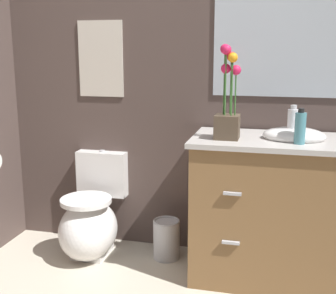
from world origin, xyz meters
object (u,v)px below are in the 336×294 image
at_px(vanity_cabinet, 270,208).
at_px(trash_bin, 166,239).
at_px(toilet, 91,221).
at_px(wall_poster, 101,59).
at_px(soap_bottle, 293,124).
at_px(lotion_bottle, 300,128).
at_px(wall_mirror, 278,40).
at_px(flower_vase, 228,108).

relative_size(vanity_cabinet, trash_bin, 3.92).
bearing_deg(vanity_cabinet, toilet, 178.72).
bearing_deg(wall_poster, soap_bottle, -13.42).
relative_size(toilet, wall_poster, 1.34).
bearing_deg(soap_bottle, vanity_cabinet, 172.47).
height_order(vanity_cabinet, trash_bin, vanity_cabinet).
relative_size(lotion_bottle, trash_bin, 0.73).
relative_size(trash_bin, wall_mirror, 0.34).
bearing_deg(flower_vase, trash_bin, 156.21).
xyz_separation_m(vanity_cabinet, lotion_bottle, (0.14, -0.13, 0.52)).
distance_m(toilet, wall_mirror, 1.71).
bearing_deg(toilet, trash_bin, 8.40).
relative_size(lotion_bottle, wall_poster, 0.38).
relative_size(toilet, soap_bottle, 3.46).
height_order(soap_bottle, wall_poster, wall_poster).
xyz_separation_m(trash_bin, wall_mirror, (0.67, 0.19, 1.31)).
xyz_separation_m(vanity_cabinet, flower_vase, (-0.26, -0.08, 0.61)).
xyz_separation_m(soap_bottle, lotion_bottle, (0.04, -0.11, -0.00)).
height_order(toilet, wall_poster, wall_poster).
xyz_separation_m(toilet, flower_vase, (0.92, -0.10, 0.82)).
xyz_separation_m(toilet, soap_bottle, (1.29, -0.04, 0.73)).
xyz_separation_m(lotion_bottle, wall_mirror, (-0.14, 0.42, 0.47)).
distance_m(toilet, wall_poster, 1.12).
bearing_deg(flower_vase, soap_bottle, 9.96).
distance_m(vanity_cabinet, lotion_bottle, 0.56).
bearing_deg(wall_poster, wall_mirror, 0.00).
relative_size(toilet, trash_bin, 2.54).
height_order(trash_bin, wall_poster, wall_poster).
distance_m(toilet, flower_vase, 1.24).
bearing_deg(lotion_bottle, trash_bin, 164.23).
bearing_deg(trash_bin, wall_mirror, 15.98).
xyz_separation_m(wall_poster, wall_mirror, (1.18, 0.00, 0.12)).
xyz_separation_m(trash_bin, wall_poster, (-0.51, 0.19, 1.19)).
bearing_deg(lotion_bottle, soap_bottle, 108.29).
xyz_separation_m(vanity_cabinet, trash_bin, (-0.67, 0.10, -0.32)).
bearing_deg(soap_bottle, wall_mirror, 109.16).
bearing_deg(lotion_bottle, flower_vase, 173.04).
bearing_deg(toilet, vanity_cabinet, -1.28).
bearing_deg(flower_vase, wall_mirror, 55.08).
height_order(lotion_bottle, trash_bin, lotion_bottle).
height_order(soap_bottle, wall_mirror, wall_mirror).
xyz_separation_m(flower_vase, trash_bin, (-0.41, 0.18, -0.93)).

